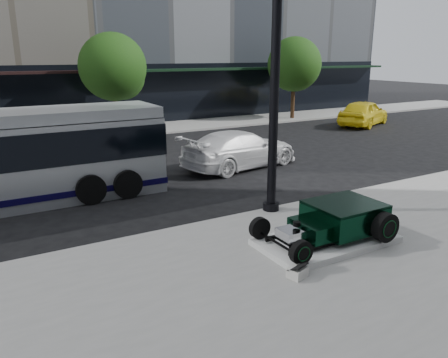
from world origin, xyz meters
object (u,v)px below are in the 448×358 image
lamppost (275,70)px  yellow_taxi (364,113)px  white_sedan (240,149)px  hot_rod (338,219)px

lamppost → yellow_taxi: bearing=34.9°
white_sedan → yellow_taxi: yellow_taxi is taller
hot_rod → yellow_taxi: 20.13m
yellow_taxi → lamppost: bearing=101.5°
hot_rod → yellow_taxi: bearing=41.3°
white_sedan → lamppost: bearing=147.6°
lamppost → white_sedan: (2.18, 5.22, -3.41)m
white_sedan → hot_rod: bearing=155.4°
lamppost → white_sedan: lamppost is taller
lamppost → white_sedan: size_ratio=1.65×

